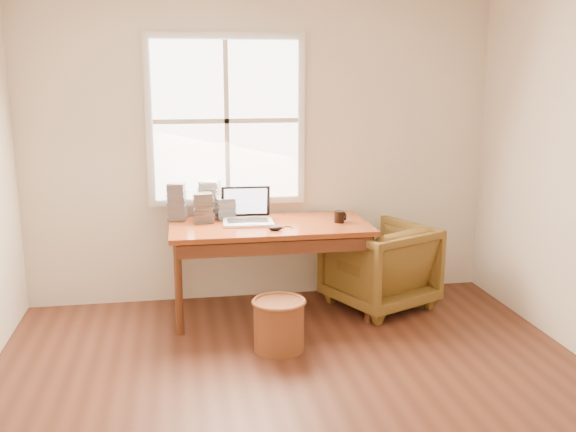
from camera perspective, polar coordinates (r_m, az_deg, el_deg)
name	(u,v)px	position (r m, az deg, el deg)	size (l,w,h in m)	color
room_shell	(309,190)	(3.46, 1.84, 2.34)	(4.04, 4.54, 2.64)	#532B1C
desk	(270,226)	(5.16, -1.63, -0.94)	(1.60, 0.80, 0.04)	brown
armchair	(379,266)	(5.46, 8.11, -4.38)	(0.76, 0.78, 0.71)	brown
wicker_stool	(279,326)	(4.63, -0.80, -9.72)	(0.36, 0.36, 0.36)	brown
laptop	(248,207)	(5.13, -3.58, 0.82)	(0.38, 0.40, 0.28)	silver
mouse	(275,228)	(4.94, -1.15, -1.09)	(0.11, 0.07, 0.04)	black
coffee_mug	(339,217)	(5.22, 4.58, -0.06)	(0.08, 0.08, 0.09)	black
cd_stack_a	(210,199)	(5.41, -6.98, 1.51)	(0.16, 0.14, 0.31)	silver
cd_stack_b	(204,208)	(5.24, -7.52, 0.73)	(0.15, 0.14, 0.24)	#27262C
cd_stack_c	(177,202)	(5.34, -9.85, 1.24)	(0.14, 0.12, 0.31)	#90919C
cd_stack_d	(226,208)	(5.33, -5.56, 0.67)	(0.14, 0.13, 0.18)	#AFB3BB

